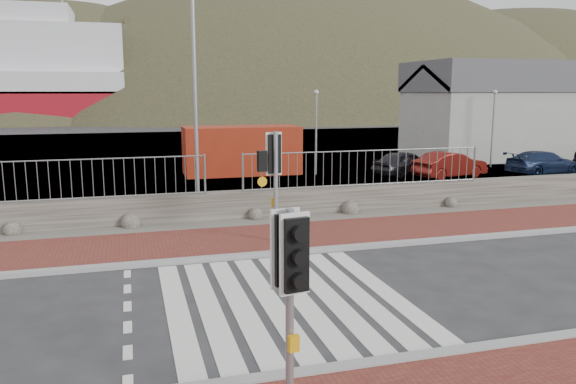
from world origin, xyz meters
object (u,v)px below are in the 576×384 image
object	(u,v)px
car_b	(450,165)
car_c	(543,163)
car_a	(405,163)
traffic_signal_near	(290,268)
streetlight	(199,92)
traffic_signal_far	(274,164)
shipping_container	(242,150)

from	to	relation	value
car_b	car_c	xyz separation A→B (m)	(5.07, -0.25, -0.04)
car_a	traffic_signal_near	bearing A→B (deg)	130.10
traffic_signal_near	streetlight	xyz separation A→B (m)	(0.40, 11.95, 2.08)
traffic_signal_far	shipping_container	xyz separation A→B (m)	(1.71, 13.13, -1.02)
traffic_signal_near	traffic_signal_far	bearing A→B (deg)	67.38
traffic_signal_near	car_c	size ratio (longest dim) A/B	0.67
traffic_signal_near	shipping_container	world-z (taller)	traffic_signal_near
car_a	car_c	size ratio (longest dim) A/B	0.89
streetlight	car_b	size ratio (longest dim) A/B	1.92
car_c	traffic_signal_far	bearing A→B (deg)	111.75
shipping_container	car_a	xyz separation A→B (m)	(7.61, -2.61, -0.57)
traffic_signal_near	traffic_signal_far	distance (m)	8.04
car_a	traffic_signal_far	bearing A→B (deg)	119.83
traffic_signal_near	car_b	distance (m)	21.29
traffic_signal_near	traffic_signal_far	world-z (taller)	traffic_signal_far
traffic_signal_far	streetlight	size ratio (longest dim) A/B	0.42
shipping_container	car_c	distance (m)	14.95
car_a	car_c	distance (m)	6.91
traffic_signal_far	traffic_signal_near	bearing A→B (deg)	70.97
traffic_signal_near	car_b	bearing A→B (deg)	43.51
shipping_container	car_a	distance (m)	8.07
shipping_container	car_a	size ratio (longest dim) A/B	1.60
traffic_signal_far	car_b	size ratio (longest dim) A/B	0.81
traffic_signal_far	car_c	distance (m)	18.40
traffic_signal_far	streetlight	world-z (taller)	streetlight
traffic_signal_near	car_c	world-z (taller)	traffic_signal_near
streetlight	traffic_signal_near	bearing A→B (deg)	-105.81
car_a	streetlight	bearing A→B (deg)	102.15
car_c	shipping_container	bearing A→B (deg)	66.28
streetlight	car_b	world-z (taller)	streetlight
traffic_signal_far	car_c	world-z (taller)	traffic_signal_far
shipping_container	traffic_signal_near	bearing A→B (deg)	-99.23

